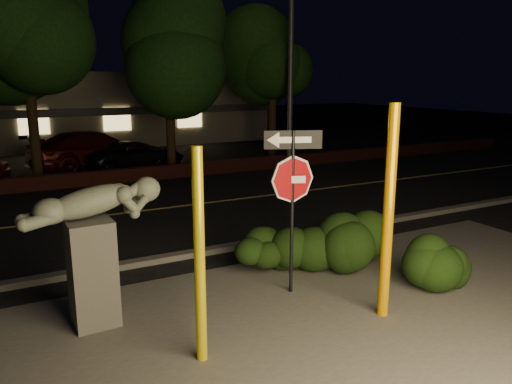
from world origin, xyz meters
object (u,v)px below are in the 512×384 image
parked_car_darkred (95,150)px  yellow_pole_left (200,258)px  sculpture (92,239)px  parked_car_dark (134,155)px  yellow_pole_right (388,214)px  signpost (293,180)px  streetlight (287,5)px

parked_car_darkred → yellow_pole_left: bearing=159.7°
sculpture → yellow_pole_left: bearing=-60.8°
yellow_pole_left → parked_car_darkred: (1.56, 15.67, -0.66)m
parked_car_darkred → parked_car_dark: 1.70m
yellow_pole_right → parked_car_darkred: (-1.45, 15.82, -0.89)m
parked_car_darkred → parked_car_dark: bearing=-138.4°
sculpture → yellow_pole_right: bearing=-26.4°
yellow_pole_right → parked_car_dark: 14.92m
signpost → parked_car_darkred: 14.47m
yellow_pole_right → streetlight: (5.54, 12.11, 4.79)m
yellow_pole_left → yellow_pole_right: yellow_pole_right is taller
yellow_pole_right → signpost: 1.67m
yellow_pole_left → signpost: (2.17, 1.26, 0.58)m
signpost → streetlight: streetlight is taller
sculpture → parked_car_darkred: bearing=77.7°
yellow_pole_right → sculpture: bearing=155.5°
yellow_pole_left → streetlight: (8.54, 11.96, 5.02)m
signpost → sculpture: bearing=-165.1°
yellow_pole_left → parked_car_darkred: bearing=84.3°
sculpture → parked_car_darkred: sculpture is taller
yellow_pole_right → streetlight: streetlight is taller
streetlight → parked_car_dark: bearing=145.4°
yellow_pole_left → sculpture: yellow_pole_left is taller
sculpture → parked_car_darkred: size_ratio=0.41×
parked_car_dark → signpost: bearing=165.6°
yellow_pole_right → parked_car_dark: yellow_pole_right is taller
sculpture → streetlight: (9.56, 10.27, 5.09)m
yellow_pole_left → yellow_pole_right: (3.00, -0.15, 0.23)m
streetlight → parked_car_dark: streetlight is taller
yellow_pole_right → sculpture: yellow_pole_right is taller
signpost → sculpture: signpost is taller
yellow_pole_left → sculpture: 1.97m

